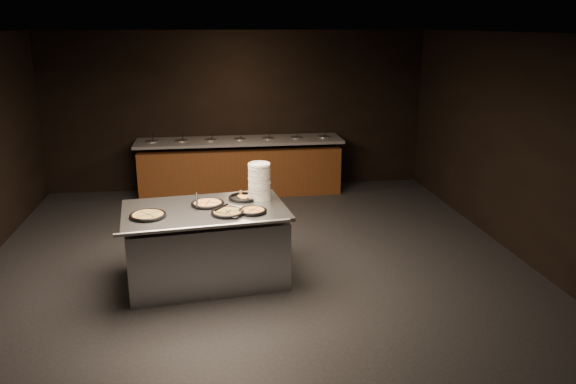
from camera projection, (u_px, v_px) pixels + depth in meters
The scene contains 11 objects.
room at pixel (256, 161), 6.59m from camera, with size 7.02×8.02×2.92m.
salad_bar at pixel (240, 170), 10.25m from camera, with size 3.70×0.83×1.18m.
serving_counter at pixel (206, 246), 6.74m from camera, with size 2.02×1.43×0.91m.
plate_stack at pixel (259, 181), 6.90m from camera, with size 0.27×0.27×0.45m, color white.
pan_veggie_whole at pixel (148, 215), 6.31m from camera, with size 0.41×0.41×0.04m.
pan_cheese_whole at pixel (208, 203), 6.73m from camera, with size 0.40×0.40×0.04m.
pan_cheese_slices_a at pixel (244, 197), 6.98m from camera, with size 0.39×0.39×0.04m.
pan_cheese_slices_b at pixel (228, 212), 6.41m from camera, with size 0.39×0.39×0.04m.
pan_veggie_slices at pixel (253, 211), 6.46m from camera, with size 0.33×0.33×0.04m.
server_left at pixel (197, 201), 6.65m from camera, with size 0.10×0.32×0.15m.
server_right at pixel (225, 210), 6.31m from camera, with size 0.28×0.23×0.16m.
Camera 1 is at (-0.53, -6.40, 2.99)m, focal length 35.00 mm.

